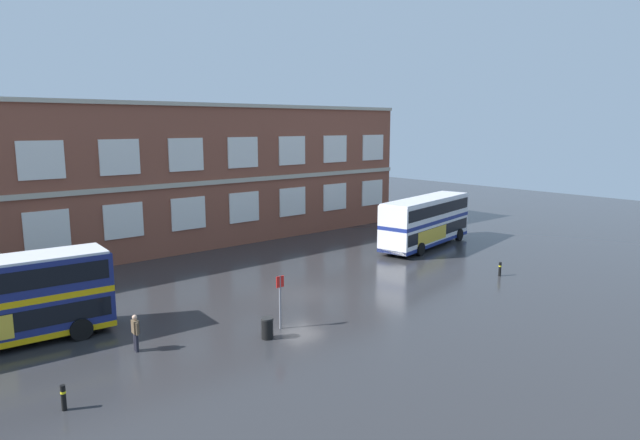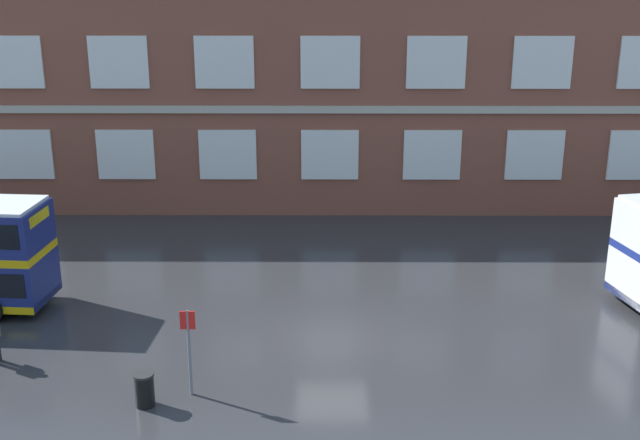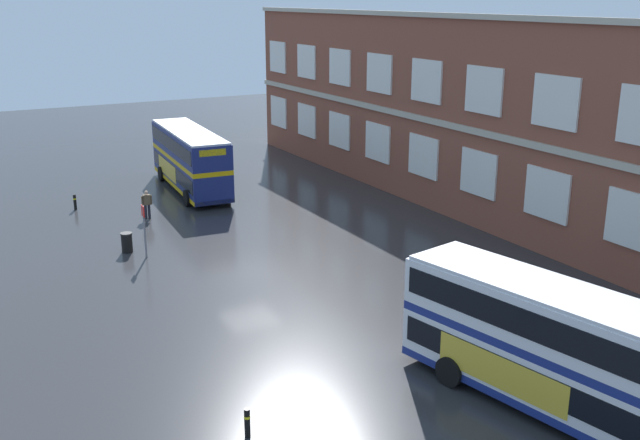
% 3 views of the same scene
% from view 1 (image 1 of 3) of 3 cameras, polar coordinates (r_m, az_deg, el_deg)
% --- Properties ---
extents(ground_plane, '(120.00, 120.00, 0.00)m').
position_cam_1_polar(ground_plane, '(34.70, -4.15, -6.94)').
color(ground_plane, '#2B2B2D').
extents(brick_terminal_building, '(51.11, 8.19, 11.70)m').
position_cam_1_polar(brick_terminal_building, '(46.27, -18.71, 4.00)').
color(brick_terminal_building, brown).
rests_on(brick_terminal_building, ground).
extents(double_decker_middle, '(11.29, 4.69, 4.07)m').
position_cam_1_polar(double_decker_middle, '(46.35, 10.94, -0.09)').
color(double_decker_middle, silver).
rests_on(double_decker_middle, ground).
extents(waiting_passenger, '(0.27, 0.64, 1.70)m').
position_cam_1_polar(waiting_passenger, '(26.28, -18.59, -10.89)').
color(waiting_passenger, black).
rests_on(waiting_passenger, ground).
extents(bus_stand_flag, '(0.44, 0.10, 2.70)m').
position_cam_1_polar(bus_stand_flag, '(27.40, -4.16, -7.97)').
color(bus_stand_flag, slate).
rests_on(bus_stand_flag, ground).
extents(station_litter_bin, '(0.60, 0.60, 1.03)m').
position_cam_1_polar(station_litter_bin, '(26.61, -5.49, -11.09)').
color(station_litter_bin, black).
rests_on(station_litter_bin, ground).
extents(safety_bollard_west, '(0.19, 0.19, 0.95)m').
position_cam_1_polar(safety_bollard_west, '(22.37, -25.05, -16.31)').
color(safety_bollard_west, black).
rests_on(safety_bollard_west, ground).
extents(safety_bollard_east, '(0.19, 0.19, 0.95)m').
position_cam_1_polar(safety_bollard_east, '(38.84, 18.15, -4.83)').
color(safety_bollard_east, black).
rests_on(safety_bollard_east, ground).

